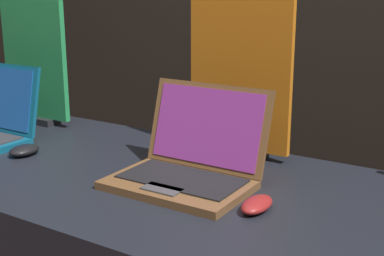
{
  "coord_description": "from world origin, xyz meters",
  "views": [
    {
      "loc": [
        0.68,
        -0.71,
        1.43
      ],
      "look_at": [
        0.0,
        0.37,
        1.09
      ],
      "focal_mm": 50.0,
      "sensor_mm": 36.0,
      "label": 1
    }
  ],
  "objects_px": {
    "mouse_front": "(24,150)",
    "promo_stand_middle": "(239,83)",
    "laptop_middle": "(190,161)",
    "mouse_middle": "(257,204)",
    "promo_stand_front": "(35,66)"
  },
  "relations": [
    {
      "from": "mouse_front",
      "to": "mouse_middle",
      "type": "height_order",
      "value": "mouse_front"
    },
    {
      "from": "promo_stand_middle",
      "to": "laptop_middle",
      "type": "bearing_deg",
      "value": -90.0
    },
    {
      "from": "mouse_middle",
      "to": "promo_stand_middle",
      "type": "xyz_separation_m",
      "value": [
        -0.22,
        0.34,
        0.2
      ]
    },
    {
      "from": "mouse_front",
      "to": "laptop_middle",
      "type": "bearing_deg",
      "value": 7.84
    },
    {
      "from": "mouse_front",
      "to": "promo_stand_middle",
      "type": "bearing_deg",
      "value": 32.21
    },
    {
      "from": "mouse_middle",
      "to": "promo_stand_middle",
      "type": "bearing_deg",
      "value": 123.54
    },
    {
      "from": "mouse_middle",
      "to": "promo_stand_front",
      "type": "bearing_deg",
      "value": 163.97
    },
    {
      "from": "promo_stand_front",
      "to": "laptop_middle",
      "type": "relative_size",
      "value": 1.27
    },
    {
      "from": "mouse_front",
      "to": "promo_stand_front",
      "type": "xyz_separation_m",
      "value": [
        -0.26,
        0.3,
        0.2
      ]
    },
    {
      "from": "mouse_front",
      "to": "laptop_middle",
      "type": "xyz_separation_m",
      "value": [
        0.54,
        0.07,
        0.04
      ]
    },
    {
      "from": "promo_stand_front",
      "to": "promo_stand_middle",
      "type": "height_order",
      "value": "promo_stand_middle"
    },
    {
      "from": "promo_stand_front",
      "to": "laptop_middle",
      "type": "bearing_deg",
      "value": -15.5
    },
    {
      "from": "mouse_front",
      "to": "mouse_middle",
      "type": "distance_m",
      "value": 0.76
    },
    {
      "from": "mouse_front",
      "to": "promo_stand_middle",
      "type": "height_order",
      "value": "promo_stand_middle"
    },
    {
      "from": "laptop_middle",
      "to": "mouse_middle",
      "type": "relative_size",
      "value": 3.17
    }
  ]
}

